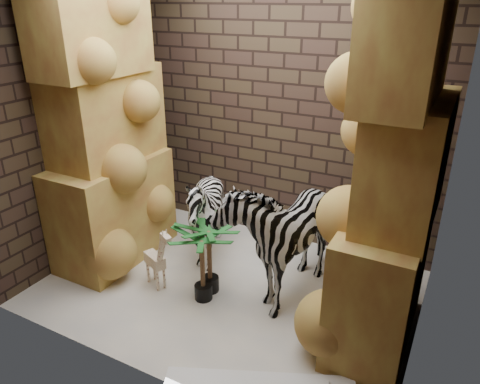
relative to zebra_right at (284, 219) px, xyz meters
The scene contains 12 objects.
floor 0.91m from the zebra_right, 146.36° to the right, with size 3.50×3.50×0.00m, color white.
wall_back 1.30m from the zebra_right, 115.19° to the left, with size 3.50×3.50×0.00m, color #35241F.
wall_front 1.78m from the zebra_right, 106.14° to the right, with size 3.50×3.50×0.00m, color #35241F.
wall_left 2.34m from the zebra_right, behind, with size 3.00×3.00×0.00m, color #35241F.
wall_right 1.54m from the zebra_right, 12.89° to the right, with size 3.00×3.00×0.00m, color #35241F.
rock_pillar_left 2.02m from the zebra_right, behind, with size 0.68×1.30×3.00m, color gold, non-canonical shape.
rock_pillar_right 1.27m from the zebra_right, 17.04° to the right, with size 0.58×1.25×3.00m, color gold, non-canonical shape.
zebra_right is the anchor object (origin of this frame).
zebra_left 0.93m from the zebra_right, behind, with size 0.89×1.10×1.00m, color white.
giraffe_toy 1.30m from the zebra_right, 152.09° to the right, with size 0.38×0.13×0.74m, color beige, non-canonical shape.
palm_front 0.79m from the zebra_right, 144.78° to the right, with size 0.36×0.36×0.76m, color #17622D, non-canonical shape.
palm_back 0.87m from the zebra_right, 135.95° to the right, with size 0.36×0.36×0.73m, color #17622D, non-canonical shape.
Camera 1 is at (1.84, -3.22, 2.67)m, focal length 33.65 mm.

